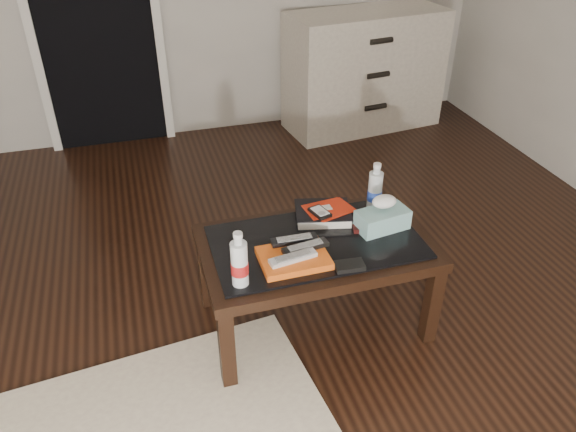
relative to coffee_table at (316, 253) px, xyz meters
name	(u,v)px	position (x,y,z in m)	size (l,w,h in m)	color
ground	(232,362)	(-0.43, -0.15, -0.40)	(5.00, 5.00, 0.00)	black
doorway	(91,3)	(-0.83, 2.31, 0.63)	(0.90, 0.08, 2.07)	black
coffee_table	(316,253)	(0.00, 0.00, 0.00)	(1.00, 0.60, 0.46)	black
dresser	(364,71)	(1.11, 2.08, 0.05)	(1.25, 0.64, 0.90)	beige
magazines	(294,258)	(-0.13, -0.11, 0.08)	(0.28, 0.21, 0.03)	#E15815
remote_silver	(293,257)	(-0.15, -0.14, 0.11)	(0.20, 0.05, 0.02)	#BABABF
remote_black_front	(305,247)	(-0.08, -0.08, 0.11)	(0.20, 0.05, 0.02)	black
remote_black_back	(294,239)	(-0.10, -0.02, 0.11)	(0.20, 0.05, 0.02)	black
textbook	(323,213)	(0.09, 0.17, 0.09)	(0.25, 0.20, 0.05)	black
dvd_mailers	(326,208)	(0.10, 0.17, 0.11)	(0.19, 0.14, 0.01)	red
ipod	(320,212)	(0.06, 0.13, 0.12)	(0.06, 0.10, 0.02)	black
flip_phone	(363,229)	(0.23, 0.01, 0.08)	(0.09, 0.05, 0.02)	black
wallet	(349,266)	(0.07, -0.22, 0.07)	(0.12, 0.07, 0.02)	black
water_bottle_left	(239,259)	(-0.38, -0.19, 0.18)	(0.07, 0.07, 0.24)	silver
water_bottle_right	(375,187)	(0.34, 0.17, 0.18)	(0.07, 0.07, 0.24)	silver
tissue_box	(382,220)	(0.31, 0.01, 0.11)	(0.23, 0.12, 0.09)	teal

